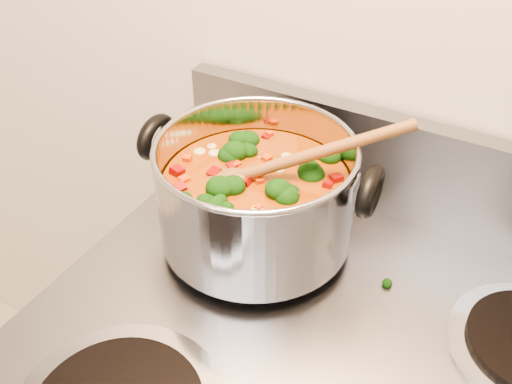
# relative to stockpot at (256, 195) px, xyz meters

# --- Properties ---
(stockpot) EXTENTS (0.33, 0.27, 0.16)m
(stockpot) POSITION_rel_stockpot_xyz_m (0.00, 0.00, 0.00)
(stockpot) COLOR #ADADB5
(stockpot) RESTS_ON electric_range
(wooden_spoon) EXTENTS (0.26, 0.18, 0.11)m
(wooden_spoon) POSITION_rel_stockpot_xyz_m (0.02, 0.01, 0.05)
(wooden_spoon) COLOR brown
(wooden_spoon) RESTS_ON stockpot
(cooktop_crumbs) EXTENTS (0.25, 0.22, 0.01)m
(cooktop_crumbs) POSITION_rel_stockpot_xyz_m (-0.08, -0.07, -0.08)
(cooktop_crumbs) COLOR black
(cooktop_crumbs) RESTS_ON electric_range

